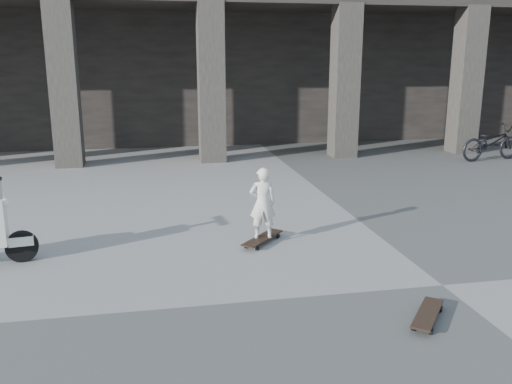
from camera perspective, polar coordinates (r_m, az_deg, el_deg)
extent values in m
plane|color=#474745|center=(6.93, 19.03, -9.26)|extent=(90.00, 90.00, 0.00)
cube|color=black|center=(19.76, -1.31, 15.02)|extent=(28.00, 6.00, 6.00)
cube|color=#2C2925|center=(14.13, -19.55, 10.59)|extent=(0.65, 0.65, 4.00)
cube|color=#2C2925|center=(14.07, -4.75, 11.32)|extent=(0.65, 0.65, 4.00)
cube|color=#2C2925|center=(14.90, 9.32, 11.33)|extent=(0.65, 0.65, 4.00)
cube|color=#2C2925|center=(16.47, 21.28, 10.82)|extent=(0.65, 0.65, 4.00)
cube|color=black|center=(7.95, 0.69, -4.85)|extent=(0.75, 0.81, 0.02)
cube|color=#B2B2B7|center=(8.22, 1.78, -4.49)|extent=(0.17, 0.16, 0.03)
cube|color=#B2B2B7|center=(7.71, -0.48, -5.76)|extent=(0.17, 0.16, 0.03)
cylinder|color=black|center=(8.27, 1.21, -4.45)|extent=(0.06, 0.07, 0.07)
cylinder|color=black|center=(8.18, 2.35, -4.65)|extent=(0.06, 0.07, 0.07)
cylinder|color=black|center=(7.76, -1.07, -5.71)|extent=(0.06, 0.07, 0.07)
cylinder|color=black|center=(7.67, 0.12, -5.95)|extent=(0.06, 0.07, 0.07)
cube|color=black|center=(5.99, 17.62, -12.07)|extent=(0.64, 0.73, 0.02)
cube|color=#B2B2B7|center=(6.25, 18.06, -11.37)|extent=(0.17, 0.15, 0.03)
cube|color=#B2B2B7|center=(5.76, 17.08, -13.54)|extent=(0.17, 0.15, 0.03)
cylinder|color=black|center=(6.27, 17.25, -11.33)|extent=(0.07, 0.07, 0.07)
cylinder|color=black|center=(6.24, 18.86, -11.56)|extent=(0.07, 0.07, 0.07)
cylinder|color=black|center=(5.78, 16.20, -13.50)|extent=(0.07, 0.07, 0.07)
cylinder|color=black|center=(5.75, 17.96, -13.76)|extent=(0.07, 0.07, 0.07)
imported|color=silver|center=(7.80, 0.70, -1.16)|extent=(0.40, 0.27, 1.04)
cylinder|color=black|center=(7.86, -23.41, -5.28)|extent=(0.43, 0.16, 0.42)
cube|color=silver|center=(7.78, -25.20, -2.84)|extent=(0.15, 0.36, 0.60)
cube|color=silver|center=(7.84, -23.47, -4.70)|extent=(0.33, 0.19, 0.12)
sphere|color=white|center=(7.71, -24.94, -0.96)|extent=(0.12, 0.12, 0.12)
imported|color=black|center=(15.56, 23.54, 4.82)|extent=(1.89, 0.90, 0.95)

